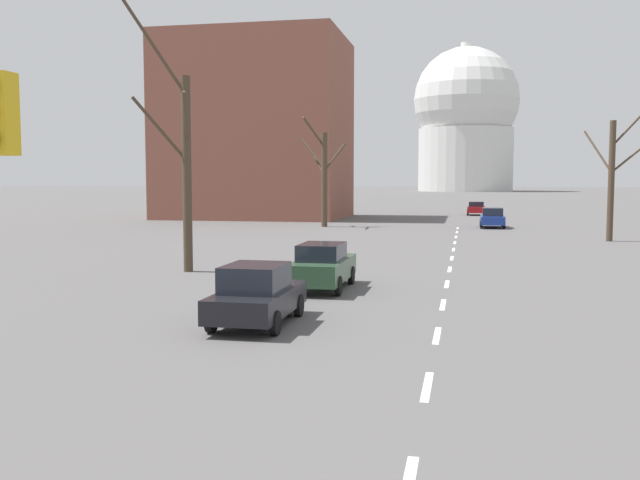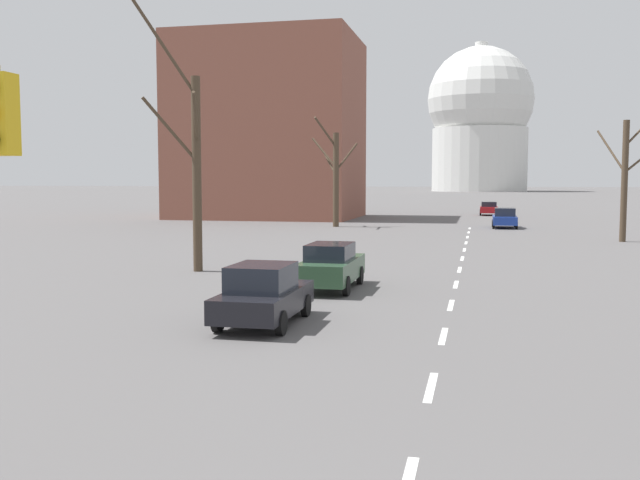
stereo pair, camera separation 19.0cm
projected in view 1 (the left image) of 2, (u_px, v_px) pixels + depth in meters
The scene contains 20 objects.
lane_stripe_1 at pixel (427, 386), 13.45m from camera, with size 0.16×2.00×0.01m, color silver.
lane_stripe_2 at pixel (437, 335), 17.84m from camera, with size 0.16×2.00×0.01m, color silver.
lane_stripe_3 at pixel (443, 305), 22.23m from camera, with size 0.16×2.00×0.01m, color silver.
lane_stripe_4 at pixel (447, 284), 26.62m from camera, with size 0.16×2.00×0.01m, color silver.
lane_stripe_5 at pixel (450, 269), 31.01m from camera, with size 0.16×2.00×0.01m, color silver.
lane_stripe_6 at pixel (452, 258), 35.41m from camera, with size 0.16×2.00×0.01m, color silver.
lane_stripe_7 at pixel (454, 250), 39.80m from camera, with size 0.16×2.00×0.01m, color silver.
lane_stripe_8 at pixel (455, 243), 44.19m from camera, with size 0.16×2.00×0.01m, color silver.
lane_stripe_9 at pixel (456, 237), 48.58m from camera, with size 0.16×2.00×0.01m, color silver.
lane_stripe_10 at pixel (457, 232), 52.97m from camera, with size 0.16×2.00×0.01m, color silver.
lane_stripe_11 at pixel (458, 228), 57.36m from camera, with size 0.16×2.00×0.01m, color silver.
sedan_near_left at pixel (323, 266), 25.33m from camera, with size 1.79×4.47×1.65m.
sedan_near_right at pixel (257, 295), 19.14m from camera, with size 1.86×4.16×1.65m.
sedan_mid_centre at pixel (492, 218), 57.88m from camera, with size 1.95×4.32×1.62m.
sedan_far_left at pixel (476, 208), 78.48m from camera, with size 1.96×3.92×1.49m.
bare_tree_left_near at pixel (324, 175), 58.89m from camera, with size 3.92×4.42×8.90m.
bare_tree_right_near at pixel (613, 175), 44.94m from camera, with size 4.05×2.47×8.85m.
bare_tree_left_far at pixel (184, 164), 29.84m from camera, with size 2.87×2.10×11.16m.
capitol_dome at pixel (466, 119), 241.25m from camera, with size 35.27×35.27×49.82m.
apartment_block_left at pixel (257, 128), 72.99m from camera, with size 18.00×14.00×18.30m, color brown.
Camera 1 is at (0.67, -4.30, 3.90)m, focal length 40.00 mm.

